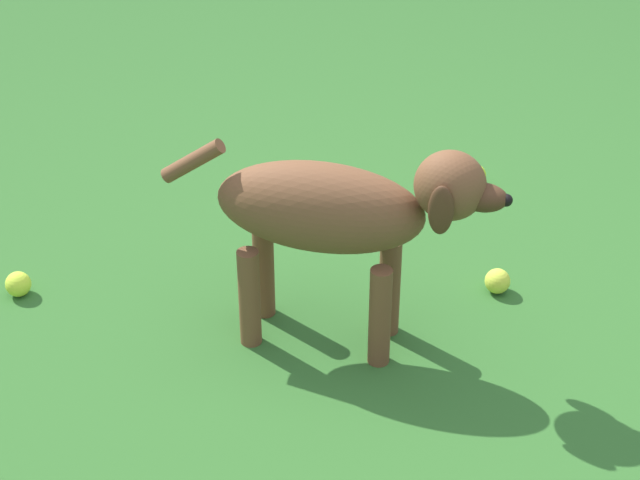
{
  "coord_description": "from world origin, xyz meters",
  "views": [
    {
      "loc": [
        1.98,
        -0.02,
        1.6
      ],
      "look_at": [
        -0.07,
        -0.21,
        0.28
      ],
      "focal_mm": 59.69,
      "sensor_mm": 36.0,
      "label": 1
    }
  ],
  "objects_px": {
    "tennis_ball_1": "(354,186)",
    "tennis_ball_3": "(18,284)",
    "tennis_ball_2": "(475,175)",
    "tennis_ball_4": "(497,281)",
    "dog": "(340,213)"
  },
  "relations": [
    {
      "from": "tennis_ball_1",
      "to": "tennis_ball_3",
      "type": "distance_m",
      "value": 1.01
    },
    {
      "from": "tennis_ball_1",
      "to": "tennis_ball_2",
      "type": "xyz_separation_m",
      "value": [
        -0.1,
        0.36,
        0.0
      ]
    },
    {
      "from": "tennis_ball_1",
      "to": "tennis_ball_2",
      "type": "height_order",
      "value": "same"
    },
    {
      "from": "tennis_ball_4",
      "to": "tennis_ball_3",
      "type": "bearing_deg",
      "value": -83.98
    },
    {
      "from": "tennis_ball_3",
      "to": "tennis_ball_4",
      "type": "xyz_separation_m",
      "value": [
        -0.13,
        1.23,
        0.0
      ]
    },
    {
      "from": "dog",
      "to": "tennis_ball_2",
      "type": "xyz_separation_m",
      "value": [
        -0.79,
        0.35,
        -0.32
      ]
    },
    {
      "from": "tennis_ball_4",
      "to": "dog",
      "type": "bearing_deg",
      "value": -58.99
    },
    {
      "from": "tennis_ball_2",
      "to": "tennis_ball_4",
      "type": "bearing_deg",
      "value": 4.26
    },
    {
      "from": "tennis_ball_2",
      "to": "tennis_ball_4",
      "type": "relative_size",
      "value": 1.0
    },
    {
      "from": "tennis_ball_1",
      "to": "tennis_ball_2",
      "type": "bearing_deg",
      "value": 105.38
    },
    {
      "from": "tennis_ball_1",
      "to": "tennis_ball_4",
      "type": "relative_size",
      "value": 1.0
    },
    {
      "from": "tennis_ball_4",
      "to": "tennis_ball_2",
      "type": "bearing_deg",
      "value": -175.74
    },
    {
      "from": "tennis_ball_1",
      "to": "tennis_ball_2",
      "type": "distance_m",
      "value": 0.37
    },
    {
      "from": "tennis_ball_2",
      "to": "tennis_ball_3",
      "type": "distance_m",
      "value": 1.37
    },
    {
      "from": "tennis_ball_1",
      "to": "tennis_ball_2",
      "type": "relative_size",
      "value": 1.0
    }
  ]
}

